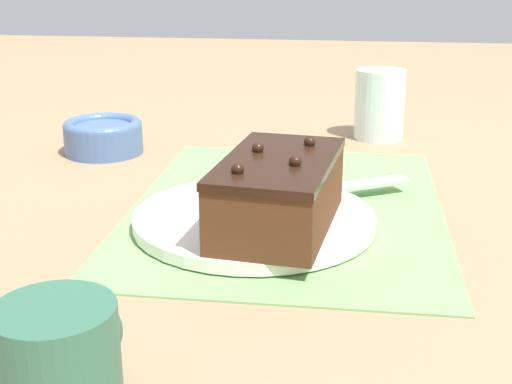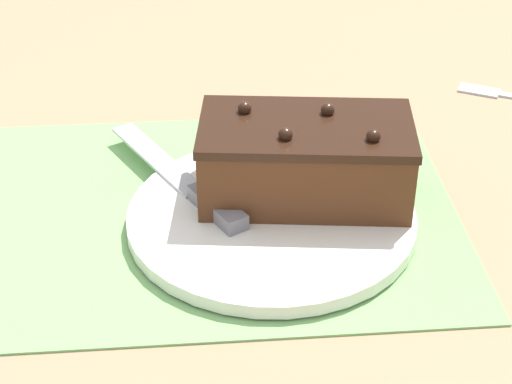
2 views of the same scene
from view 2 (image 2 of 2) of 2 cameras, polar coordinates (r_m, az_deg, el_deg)
name	(u,v)px [view 2 (image 2 of 2)]	position (r m, az deg, el deg)	size (l,w,h in m)	color
ground_plane	(194,213)	(0.77, -4.16, -1.37)	(3.00, 3.00, 0.00)	#9E7F5B
placemat_woven	(194,211)	(0.77, -4.17, -1.25)	(0.46, 0.34, 0.00)	#7AB266
cake_plate	(267,218)	(0.74, 0.76, -1.74)	(0.25, 0.25, 0.01)	white
chocolate_cake	(302,161)	(0.74, 3.06, 2.11)	(0.19, 0.12, 0.08)	#512D19
serving_knife	(191,190)	(0.76, -4.32, 0.15)	(0.12, 0.20, 0.01)	slate
dessert_fork	(511,96)	(1.00, 16.63, 6.18)	(0.14, 0.08, 0.01)	#B7BABF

